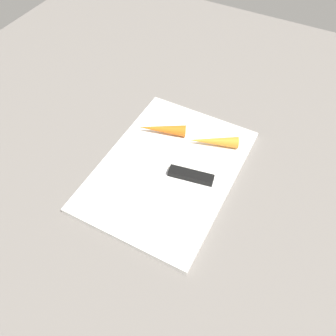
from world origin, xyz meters
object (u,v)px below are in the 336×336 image
object	(u,v)px
cutting_board	(168,170)
carrot_short	(162,129)
carrot_long	(213,141)
knife	(184,175)

from	to	relation	value
cutting_board	carrot_short	world-z (taller)	carrot_short
carrot_long	cutting_board	bearing A→B (deg)	37.62
cutting_board	knife	xyz separation A→B (m)	(0.01, 0.04, 0.01)
knife	carrot_short	bearing A→B (deg)	-52.04
knife	carrot_long	xyz separation A→B (m)	(-0.11, 0.02, 0.01)
cutting_board	knife	size ratio (longest dim) A/B	1.80
cutting_board	carrot_long	size ratio (longest dim) A/B	3.41
cutting_board	knife	world-z (taller)	knife
knife	carrot_short	size ratio (longest dim) A/B	1.92
knife	carrot_short	distance (m)	0.13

